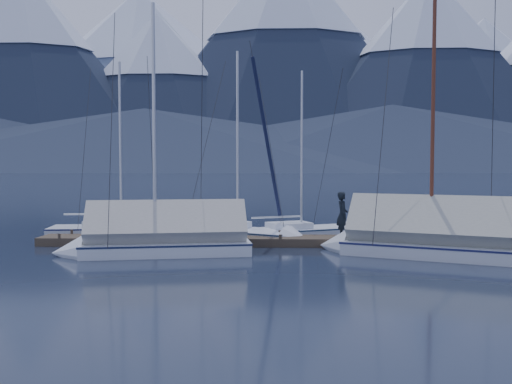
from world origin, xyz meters
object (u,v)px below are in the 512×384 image
sailboat_open_left (132,232)px  sailboat_covered_far (151,241)px  sailboat_covered_near (426,241)px  person (342,215)px  sailboat_open_mid (247,236)px  sailboat_open_right (310,233)px

sailboat_open_left → sailboat_covered_far: bearing=-68.5°
sailboat_open_left → sailboat_covered_far: (2.13, -5.40, 0.34)m
sailboat_open_left → sailboat_covered_near: size_ratio=0.83×
sailboat_covered_near → person: (-2.76, 2.33, 0.75)m
sailboat_open_left → sailboat_open_mid: sailboat_open_mid is taller
sailboat_open_left → sailboat_open_right: sailboat_open_left is taller
sailboat_open_right → sailboat_covered_near: bearing=-53.7°
sailboat_open_mid → sailboat_open_right: bearing=23.3°
sailboat_open_mid → sailboat_covered_near: 7.88m
person → sailboat_open_mid: bearing=64.7°
sailboat_covered_near → person: sailboat_covered_near is taller
sailboat_open_left → sailboat_open_mid: 5.68m
sailboat_open_right → person: bearing=-69.3°
sailboat_open_mid → sailboat_open_right: sailboat_open_mid is taller
sailboat_open_right → sailboat_covered_far: sailboat_covered_far is taller
sailboat_covered_far → sailboat_open_right: bearing=40.2°
sailboat_open_mid → person: sailboat_open_mid is taller
sailboat_open_left → sailboat_open_mid: bearing=-13.6°
sailboat_open_right → sailboat_covered_near: size_ratio=0.78×
sailboat_open_mid → sailboat_covered_far: size_ratio=0.90×
sailboat_open_left → sailboat_covered_far: sailboat_covered_far is taller
sailboat_covered_far → person: size_ratio=5.38×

